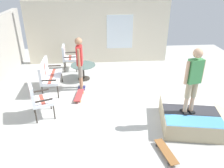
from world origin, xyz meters
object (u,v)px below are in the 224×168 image
at_px(skateboard_by_bench, 79,95).
at_px(skate_ramp, 190,117).
at_px(person_watching, 80,60).
at_px(skateboard_spare, 166,151).
at_px(person_skater, 194,77).
at_px(patio_table, 83,69).
at_px(patio_bench, 48,73).
at_px(patio_chair_by_wall, 37,97).
at_px(patio_chair_near_house, 67,56).

bearing_deg(skateboard_by_bench, skate_ramp, -119.18).
bearing_deg(person_watching, skateboard_spare, -148.98).
bearing_deg(person_skater, patio_table, 40.62).
relative_size(patio_table, skateboard_spare, 1.09).
distance_m(skate_ramp, person_watching, 3.76).
xyz_separation_m(patio_bench, person_skater, (-2.34, -3.80, 0.79)).
bearing_deg(person_skater, skateboard_by_bench, 58.06).
bearing_deg(skateboard_spare, patio_chair_by_wall, 61.05).
distance_m(person_watching, person_skater, 3.64).
distance_m(person_skater, skateboard_spare, 1.78).
distance_m(skate_ramp, patio_chair_by_wall, 4.03).
distance_m(patio_chair_near_house, patio_table, 1.19).
height_order(person_watching, skateboard_by_bench, person_watching).
bearing_deg(skateboard_by_bench, person_watching, -4.32).
relative_size(skate_ramp, patio_table, 2.44).
distance_m(patio_chair_near_house, person_skater, 5.36).
distance_m(patio_table, skateboard_spare, 4.49).
bearing_deg(patio_table, person_skater, -139.38).
bearing_deg(patio_table, person_watching, 176.17).
distance_m(person_watching, skateboard_spare, 3.94).
xyz_separation_m(patio_chair_near_house, skateboard_by_bench, (-2.36, -0.57, -0.53)).
xyz_separation_m(skate_ramp, patio_table, (3.04, 2.84, 0.18)).
bearing_deg(skate_ramp, skateboard_by_bench, 60.82).
height_order(patio_bench, skateboard_spare, patio_bench).
bearing_deg(patio_chair_near_house, patio_chair_by_wall, 172.50).
relative_size(person_watching, skateboard_by_bench, 2.17).
xyz_separation_m(patio_chair_by_wall, person_skater, (-0.76, -3.81, 0.79)).
xyz_separation_m(patio_bench, patio_table, (0.80, -1.11, -0.21)).
bearing_deg(patio_table, patio_chair_near_house, 35.15).
bearing_deg(patio_table, skateboard_spare, -154.71).
distance_m(skate_ramp, patio_bench, 4.56).
xyz_separation_m(skate_ramp, person_watching, (2.26, 2.89, 0.82)).
bearing_deg(person_watching, skate_ramp, -128.00).
distance_m(skate_ramp, skateboard_by_bench, 3.37).
bearing_deg(patio_bench, patio_table, -54.18).
bearing_deg(patio_chair_by_wall, patio_table, -25.08).
height_order(patio_chair_by_wall, skateboard_by_bench, patio_chair_by_wall).
height_order(patio_chair_by_wall, patio_table, patio_chair_by_wall).
bearing_deg(skateboard_spare, person_watching, 31.02).
bearing_deg(patio_chair_near_house, person_watching, -160.32).
xyz_separation_m(patio_table, person_watching, (-0.78, 0.05, 0.64)).
bearing_deg(person_skater, patio_chair_by_wall, 78.68).
bearing_deg(person_skater, person_watching, 49.32).
bearing_deg(skate_ramp, skateboard_spare, 137.45).
height_order(skate_ramp, person_skater, person_skater).
xyz_separation_m(patio_chair_near_house, person_skater, (-4.10, -3.37, 0.79)).
bearing_deg(skateboard_spare, patio_chair_near_house, 27.33).
xyz_separation_m(person_watching, skateboard_by_bench, (-0.62, 0.05, -0.96)).
xyz_separation_m(patio_chair_by_wall, skateboard_by_bench, (0.98, -1.01, -0.53)).
bearing_deg(skateboard_spare, skateboard_by_bench, 37.20).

